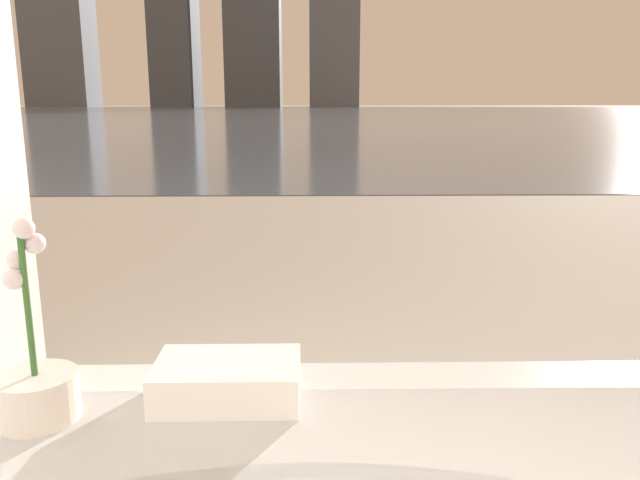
{
  "coord_description": "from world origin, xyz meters",
  "views": [
    {
      "loc": [
        -0.01,
        -0.19,
        1.08
      ],
      "look_at": [
        0.04,
        2.17,
        0.55
      ],
      "focal_mm": 35.0,
      "sensor_mm": 36.0,
      "label": 1
    }
  ],
  "objects": [
    {
      "name": "potted_orchid",
      "position": [
        -0.52,
        0.9,
        0.56
      ],
      "size": [
        0.15,
        0.15,
        0.39
      ],
      "color": "silver",
      "rests_on": "bathtub"
    },
    {
      "name": "towel_stack",
      "position": [
        -0.17,
        0.98,
        0.53
      ],
      "size": [
        0.29,
        0.19,
        0.08
      ],
      "color": "white",
      "rests_on": "bathtub"
    },
    {
      "name": "harbor_water",
      "position": [
        0.0,
        62.0,
        0.01
      ],
      "size": [
        180.0,
        110.0,
        0.01
      ],
      "color": "slate",
      "rests_on": "ground_plane"
    },
    {
      "name": "skyline_tower_0",
      "position": [
        -44.68,
        118.0,
        11.04
      ],
      "size": [
        10.93,
        8.86,
        22.09
      ],
      "color": "slate",
      "rests_on": "ground_plane"
    },
    {
      "name": "skyline_tower_3",
      "position": [
        4.71,
        118.0,
        17.59
      ],
      "size": [
        8.78,
        10.15,
        35.18
      ],
      "color": "slate",
      "rests_on": "ground_plane"
    }
  ]
}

